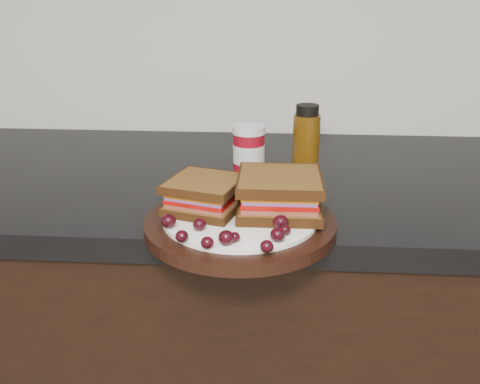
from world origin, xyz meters
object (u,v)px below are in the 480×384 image
object	(u,v)px
sandwich_left	(205,195)
condiment_jar	(249,150)
oil_bottle	(306,142)
plate	(240,224)

from	to	relation	value
sandwich_left	condiment_jar	bearing A→B (deg)	94.11
sandwich_left	oil_bottle	bearing A→B (deg)	70.98
condiment_jar	oil_bottle	world-z (taller)	oil_bottle
sandwich_left	oil_bottle	xyz separation A→B (m)	(0.16, 0.22, 0.02)
condiment_jar	oil_bottle	size ratio (longest dim) A/B	0.67
plate	condiment_jar	world-z (taller)	condiment_jar
condiment_jar	oil_bottle	distance (m)	0.11
plate	sandwich_left	world-z (taller)	sandwich_left
sandwich_left	condiment_jar	size ratio (longest dim) A/B	1.11
plate	sandwich_left	size ratio (longest dim) A/B	2.74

